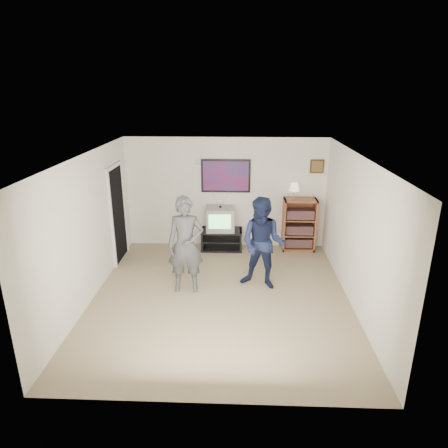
# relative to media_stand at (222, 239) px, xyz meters

# --- Properties ---
(room_shell) EXTENTS (4.51, 5.00, 2.51)m
(room_shell) POSITION_rel_media_stand_xyz_m (0.08, -1.88, 1.02)
(room_shell) COLOR brown
(room_shell) RESTS_ON ground
(media_stand) EXTENTS (0.93, 0.52, 0.46)m
(media_stand) POSITION_rel_media_stand_xyz_m (0.00, 0.00, 0.00)
(media_stand) COLOR black
(media_stand) RESTS_ON room_shell
(crt_television) EXTENTS (0.64, 0.55, 0.53)m
(crt_television) POSITION_rel_media_stand_xyz_m (-0.03, 0.00, 0.49)
(crt_television) COLOR gray
(crt_television) RESTS_ON media_stand
(bookshelf) EXTENTS (0.72, 0.41, 1.19)m
(bookshelf) POSITION_rel_media_stand_xyz_m (1.74, 0.05, 0.36)
(bookshelf) COLOR brown
(bookshelf) RESTS_ON room_shell
(table_lamp) EXTENTS (0.23, 0.23, 0.37)m
(table_lamp) POSITION_rel_media_stand_xyz_m (1.59, 0.05, 1.14)
(table_lamp) COLOR beige
(table_lamp) RESTS_ON bookshelf
(person_tall) EXTENTS (0.67, 0.46, 1.77)m
(person_tall) POSITION_rel_media_stand_xyz_m (-0.54, -1.97, 0.65)
(person_tall) COLOR #404143
(person_tall) RESTS_ON room_shell
(person_short) EXTENTS (1.00, 0.88, 1.71)m
(person_short) POSITION_rel_media_stand_xyz_m (0.82, -1.78, 0.62)
(person_short) COLOR #151C3A
(person_short) RESTS_ON room_shell
(controller_left) EXTENTS (0.07, 0.12, 0.03)m
(controller_left) POSITION_rel_media_stand_xyz_m (-0.60, -1.78, 0.89)
(controller_left) COLOR white
(controller_left) RESTS_ON person_tall
(controller_right) EXTENTS (0.07, 0.12, 0.03)m
(controller_right) POSITION_rel_media_stand_xyz_m (0.81, -1.50, 0.88)
(controller_right) COLOR white
(controller_right) RESTS_ON person_short
(poster) EXTENTS (1.10, 0.03, 0.75)m
(poster) POSITION_rel_media_stand_xyz_m (0.08, 0.25, 1.42)
(poster) COLOR black
(poster) RESTS_ON room_shell
(air_vent) EXTENTS (0.28, 0.02, 0.14)m
(air_vent) POSITION_rel_media_stand_xyz_m (-0.47, 0.25, 1.72)
(air_vent) COLOR white
(air_vent) RESTS_ON room_shell
(small_picture) EXTENTS (0.30, 0.03, 0.30)m
(small_picture) POSITION_rel_media_stand_xyz_m (2.08, 0.25, 1.65)
(small_picture) COLOR black
(small_picture) RESTS_ON room_shell
(doorway) EXTENTS (0.03, 0.85, 2.00)m
(doorway) POSITION_rel_media_stand_xyz_m (-2.15, -0.63, 0.77)
(doorway) COLOR black
(doorway) RESTS_ON room_shell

